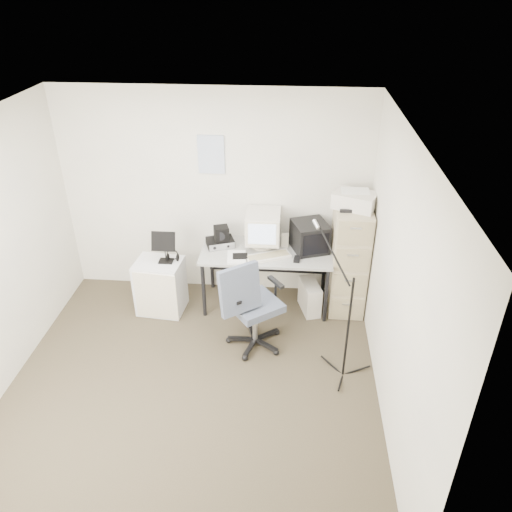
# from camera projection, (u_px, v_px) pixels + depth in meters

# --- Properties ---
(floor) EXTENTS (3.60, 3.60, 0.01)m
(floor) POSITION_uv_depth(u_px,v_px,m) (193.00, 386.00, 4.91)
(floor) COLOR #413B2B
(floor) RESTS_ON ground
(ceiling) EXTENTS (3.60, 3.60, 0.01)m
(ceiling) POSITION_uv_depth(u_px,v_px,m) (171.00, 135.00, 3.65)
(ceiling) COLOR white
(ceiling) RESTS_ON ground
(wall_back) EXTENTS (3.60, 0.02, 2.50)m
(wall_back) POSITION_uv_depth(u_px,v_px,m) (215.00, 196.00, 5.83)
(wall_back) COLOR silver
(wall_back) RESTS_ON ground
(wall_front) EXTENTS (3.60, 0.02, 2.50)m
(wall_front) POSITION_uv_depth(u_px,v_px,m) (116.00, 456.00, 2.73)
(wall_front) COLOR silver
(wall_front) RESTS_ON ground
(wall_right) EXTENTS (0.02, 3.60, 2.50)m
(wall_right) POSITION_uv_depth(u_px,v_px,m) (396.00, 288.00, 4.15)
(wall_right) COLOR silver
(wall_right) RESTS_ON ground
(wall_calendar) EXTENTS (0.30, 0.02, 0.44)m
(wall_calendar) POSITION_uv_depth(u_px,v_px,m) (211.00, 155.00, 5.57)
(wall_calendar) COLOR white
(wall_calendar) RESTS_ON wall_back
(filing_cabinet) EXTENTS (0.40, 0.60, 1.30)m
(filing_cabinet) POSITION_uv_depth(u_px,v_px,m) (349.00, 259.00, 5.75)
(filing_cabinet) COLOR tan
(filing_cabinet) RESTS_ON floor
(printer) EXTENTS (0.53, 0.45, 0.17)m
(printer) POSITION_uv_depth(u_px,v_px,m) (355.00, 200.00, 5.38)
(printer) COLOR silver
(printer) RESTS_ON filing_cabinet
(desk) EXTENTS (1.50, 0.70, 0.73)m
(desk) POSITION_uv_depth(u_px,v_px,m) (266.00, 278.00, 5.93)
(desk) COLOR #A5A5A5
(desk) RESTS_ON floor
(crt_monitor) EXTENTS (0.39, 0.41, 0.43)m
(crt_monitor) POSITION_uv_depth(u_px,v_px,m) (263.00, 229.00, 5.75)
(crt_monitor) COLOR silver
(crt_monitor) RESTS_ON desk
(crt_tv) EXTENTS (0.48, 0.49, 0.34)m
(crt_tv) POSITION_uv_depth(u_px,v_px,m) (310.00, 236.00, 5.70)
(crt_tv) COLOR black
(crt_tv) RESTS_ON desk
(desk_speaker) EXTENTS (0.08, 0.08, 0.15)m
(desk_speaker) POSITION_uv_depth(u_px,v_px,m) (285.00, 240.00, 5.81)
(desk_speaker) COLOR beige
(desk_speaker) RESTS_ON desk
(keyboard) EXTENTS (0.53, 0.36, 0.03)m
(keyboard) POSITION_uv_depth(u_px,v_px,m) (268.00, 257.00, 5.61)
(keyboard) COLOR silver
(keyboard) RESTS_ON desk
(mouse) EXTENTS (0.08, 0.12, 0.03)m
(mouse) POSITION_uv_depth(u_px,v_px,m) (297.00, 259.00, 5.55)
(mouse) COLOR black
(mouse) RESTS_ON desk
(radio_receiver) EXTENTS (0.37, 0.31, 0.09)m
(radio_receiver) POSITION_uv_depth(u_px,v_px,m) (220.00, 242.00, 5.83)
(radio_receiver) COLOR black
(radio_receiver) RESTS_ON desk
(radio_speaker) EXTENTS (0.20, 0.19, 0.16)m
(radio_speaker) POSITION_uv_depth(u_px,v_px,m) (221.00, 233.00, 5.76)
(radio_speaker) COLOR black
(radio_speaker) RESTS_ON radio_receiver
(papers) EXTENTS (0.24, 0.30, 0.02)m
(papers) POSITION_uv_depth(u_px,v_px,m) (237.00, 257.00, 5.61)
(papers) COLOR white
(papers) RESTS_ON desk
(pc_tower) EXTENTS (0.28, 0.43, 0.37)m
(pc_tower) POSITION_uv_depth(u_px,v_px,m) (310.00, 297.00, 5.90)
(pc_tower) COLOR silver
(pc_tower) RESTS_ON floor
(office_chair) EXTENTS (0.87, 0.87, 1.07)m
(office_chair) POSITION_uv_depth(u_px,v_px,m) (255.00, 303.00, 5.18)
(office_chair) COLOR slate
(office_chair) RESTS_ON floor
(side_cart) EXTENTS (0.56, 0.47, 0.65)m
(side_cart) POSITION_uv_depth(u_px,v_px,m) (161.00, 286.00, 5.85)
(side_cart) COLOR silver
(side_cart) RESTS_ON floor
(music_stand) EXTENTS (0.30, 0.23, 0.39)m
(music_stand) POSITION_uv_depth(u_px,v_px,m) (165.00, 246.00, 5.60)
(music_stand) COLOR black
(music_stand) RESTS_ON side_cart
(headphones) EXTENTS (0.19, 0.19, 0.03)m
(headphones) POSITION_uv_depth(u_px,v_px,m) (173.00, 257.00, 5.70)
(headphones) COLOR black
(headphones) RESTS_ON side_cart
(mic_stand) EXTENTS (0.03, 0.03, 1.51)m
(mic_stand) POSITION_uv_depth(u_px,v_px,m) (350.00, 314.00, 4.66)
(mic_stand) COLOR black
(mic_stand) RESTS_ON floor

